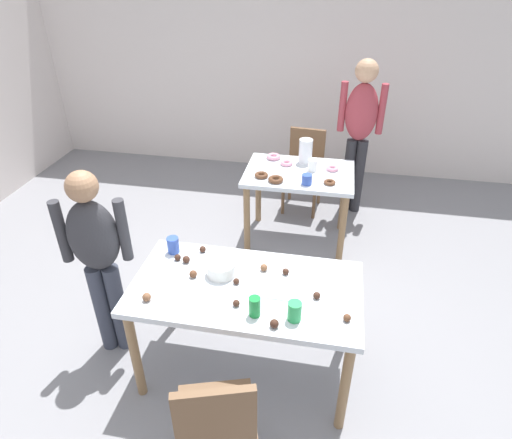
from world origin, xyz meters
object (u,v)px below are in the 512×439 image
person_adult_far (360,125)px  pitcher_far (306,151)px  mixing_bowl (221,268)px  chair_far_table (304,165)px  soda_can (255,307)px  chair_near_table (216,422)px  dining_table_near (246,298)px  person_girl_near (97,253)px  dining_table_far (299,183)px

person_adult_far → pitcher_far: 0.70m
person_adult_far → mixing_bowl: size_ratio=8.84×
mixing_bowl → pitcher_far: (0.36, 1.79, 0.07)m
chair_far_table → soda_can: 2.61m
chair_far_table → pitcher_far: 0.61m
soda_can → mixing_bowl: bearing=131.0°
person_adult_far → pitcher_far: (-0.49, -0.49, -0.12)m
chair_far_table → soda_can: bearing=-91.1°
chair_near_table → mixing_bowl: bearing=102.2°
mixing_bowl → soda_can: soda_can is taller
dining_table_near → chair_far_table: 2.37m
person_girl_near → soda_can: person_girl_near is taller
dining_table_near → chair_far_table: chair_far_table is taller
soda_can → dining_table_near: bearing=113.3°
soda_can → pitcher_far: size_ratio=0.53×
person_adult_far → pitcher_far: person_adult_far is taller
dining_table_far → pitcher_far: size_ratio=4.34×
chair_near_table → chair_far_table: size_ratio=1.00×
dining_table_far → person_girl_near: person_girl_near is taller
soda_can → pitcher_far: 2.11m
dining_table_near → dining_table_far: (0.15, 1.65, -0.03)m
chair_near_table → pitcher_far: (0.18, 2.62, 0.37)m
dining_table_near → dining_table_far: size_ratio=1.41×
dining_table_far → chair_near_table: size_ratio=1.14×
chair_far_table → person_adult_far: size_ratio=0.54×
mixing_bowl → dining_table_near: bearing=-25.9°
chair_near_table → pitcher_far: pitcher_far is taller
person_adult_far → person_girl_near: bearing=-125.5°
chair_near_table → soda_can: soda_can is taller
mixing_bowl → soda_can: size_ratio=1.51×
pitcher_far → chair_near_table: bearing=-93.9°
chair_far_table → mixing_bowl: size_ratio=4.74×
dining_table_near → person_adult_far: 2.48m
person_adult_far → pitcher_far: size_ratio=7.11×
person_adult_far → chair_far_table: bearing=-179.9°
chair_near_table → mixing_bowl: (-0.18, 0.83, 0.30)m
dining_table_far → mixing_bowl: 1.61m
chair_far_table → person_adult_far: 0.72m
person_girl_near → pitcher_far: (1.16, 1.84, 0.03)m
dining_table_far → chair_far_table: chair_far_table is taller
person_girl_near → chair_near_table: bearing=-38.6°
chair_far_table → pitcher_far: pitcher_far is taller
chair_near_table → soda_can: bearing=79.5°
dining_table_far → chair_near_table: (-0.15, -2.40, -0.13)m
chair_far_table → mixing_bowl: 2.32m
dining_table_near → chair_near_table: (0.00, -0.75, -0.16)m
person_girl_near → person_adult_far: bearing=54.5°
dining_table_near → person_adult_far: person_adult_far is taller
mixing_bowl → soda_can: 0.42m
person_girl_near → mixing_bowl: person_girl_near is taller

